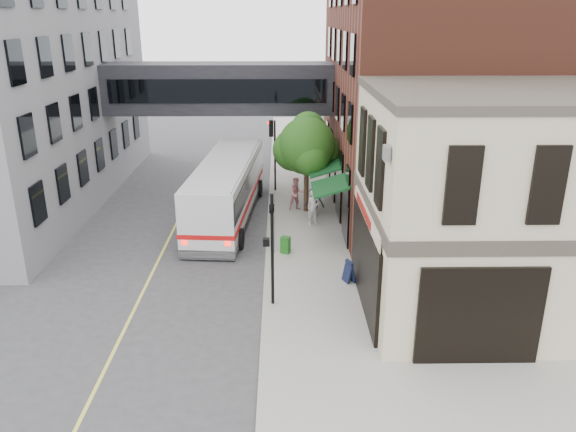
{
  "coord_description": "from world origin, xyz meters",
  "views": [
    {
      "loc": [
        0.7,
        -17.54,
        10.85
      ],
      "look_at": [
        1.0,
        2.55,
        3.59
      ],
      "focal_mm": 35.0,
      "sensor_mm": 36.0,
      "label": 1
    }
  ],
  "objects_px": {
    "newspaper_box": "(285,245)",
    "sandwich_board": "(349,271)",
    "bus": "(227,187)",
    "pedestrian_a": "(313,207)",
    "pedestrian_b": "(297,194)",
    "pedestrian_c": "(315,202)"
  },
  "relations": [
    {
      "from": "newspaper_box",
      "to": "pedestrian_a",
      "type": "bearing_deg",
      "value": 91.13
    },
    {
      "from": "sandwich_board",
      "to": "newspaper_box",
      "type": "bearing_deg",
      "value": 107.62
    },
    {
      "from": "bus",
      "to": "sandwich_board",
      "type": "bearing_deg",
      "value": -55.34
    },
    {
      "from": "pedestrian_a",
      "to": "pedestrian_c",
      "type": "bearing_deg",
      "value": 61.02
    },
    {
      "from": "pedestrian_a",
      "to": "newspaper_box",
      "type": "relative_size",
      "value": 2.35
    },
    {
      "from": "pedestrian_a",
      "to": "pedestrian_b",
      "type": "distance_m",
      "value": 2.52
    },
    {
      "from": "pedestrian_c",
      "to": "newspaper_box",
      "type": "xyz_separation_m",
      "value": [
        -1.68,
        -5.09,
        -0.45
      ]
    },
    {
      "from": "pedestrian_c",
      "to": "pedestrian_b",
      "type": "bearing_deg",
      "value": 144.48
    },
    {
      "from": "bus",
      "to": "pedestrian_c",
      "type": "xyz_separation_m",
      "value": [
        4.86,
        -0.25,
        -0.83
      ]
    },
    {
      "from": "bus",
      "to": "pedestrian_b",
      "type": "relative_size",
      "value": 6.45
    },
    {
      "from": "bus",
      "to": "pedestrian_c",
      "type": "height_order",
      "value": "bus"
    },
    {
      "from": "newspaper_box",
      "to": "sandwich_board",
      "type": "relative_size",
      "value": 0.85
    },
    {
      "from": "pedestrian_a",
      "to": "sandwich_board",
      "type": "bearing_deg",
      "value": -102.71
    },
    {
      "from": "pedestrian_b",
      "to": "newspaper_box",
      "type": "height_order",
      "value": "pedestrian_b"
    },
    {
      "from": "bus",
      "to": "pedestrian_a",
      "type": "bearing_deg",
      "value": -17.77
    },
    {
      "from": "pedestrian_b",
      "to": "bus",
      "type": "bearing_deg",
      "value": 173.85
    },
    {
      "from": "bus",
      "to": "pedestrian_c",
      "type": "distance_m",
      "value": 4.94
    },
    {
      "from": "pedestrian_b",
      "to": "newspaper_box",
      "type": "bearing_deg",
      "value": -115.32
    },
    {
      "from": "pedestrian_b",
      "to": "sandwich_board",
      "type": "bearing_deg",
      "value": -97.04
    },
    {
      "from": "sandwich_board",
      "to": "pedestrian_a",
      "type": "bearing_deg",
      "value": 76.15
    },
    {
      "from": "newspaper_box",
      "to": "sandwich_board",
      "type": "distance_m",
      "value": 4.07
    },
    {
      "from": "bus",
      "to": "sandwich_board",
      "type": "height_order",
      "value": "bus"
    }
  ]
}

